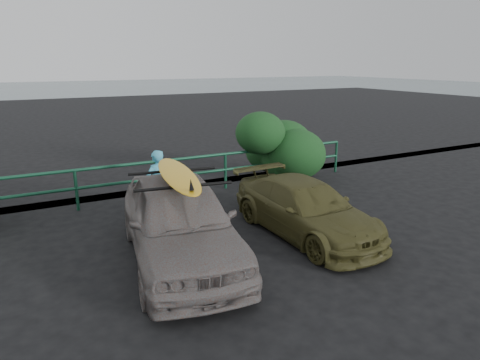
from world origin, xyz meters
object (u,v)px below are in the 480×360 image
object	(u,v)px
sedan	(180,221)
olive_vehicle	(305,208)
man	(158,184)
surfboard	(178,174)
guardrail	(118,184)

from	to	relation	value
sedan	olive_vehicle	xyz separation A→B (m)	(2.73, -0.06, -0.20)
sedan	man	xyz separation A→B (m)	(0.33, 2.37, 0.03)
olive_vehicle	surfboard	bearing A→B (deg)	176.82
olive_vehicle	surfboard	distance (m)	2.93
guardrail	man	world-z (taller)	man
man	surfboard	xyz separation A→B (m)	(-0.33, -2.37, 0.82)
guardrail	surfboard	xyz separation A→B (m)	(0.29, -3.72, 1.10)
sedan	olive_vehicle	bearing A→B (deg)	7.96
surfboard	guardrail	bearing A→B (deg)	103.60
guardrail	sedan	xyz separation A→B (m)	(0.29, -3.72, 0.24)
guardrail	man	bearing A→B (deg)	-65.55
sedan	man	world-z (taller)	man
olive_vehicle	man	distance (m)	3.43
olive_vehicle	surfboard	size ratio (longest dim) A/B	1.44
guardrail	surfboard	size ratio (longest dim) A/B	5.19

